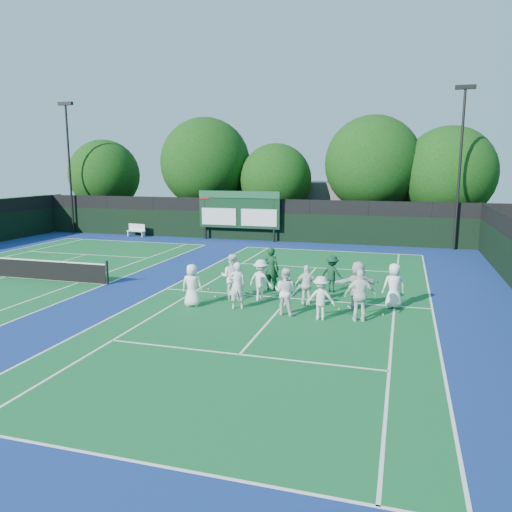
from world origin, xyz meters
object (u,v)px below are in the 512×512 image
(bench, at_px, (137,230))
(coach_left, at_px, (271,269))
(scoreboard, at_px, (239,210))
(tennis_net, at_px, (6,267))

(bench, distance_m, coach_left, 19.33)
(scoreboard, xyz_separation_m, tennis_net, (-6.99, -14.59, -1.70))
(scoreboard, relative_size, tennis_net, 0.53)
(tennis_net, bearing_deg, coach_left, 5.03)
(tennis_net, distance_m, bench, 14.42)
(tennis_net, relative_size, coach_left, 6.05)
(tennis_net, height_order, bench, tennis_net)
(scoreboard, bearing_deg, tennis_net, -115.60)
(scoreboard, distance_m, bench, 8.31)
(tennis_net, relative_size, bench, 7.28)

